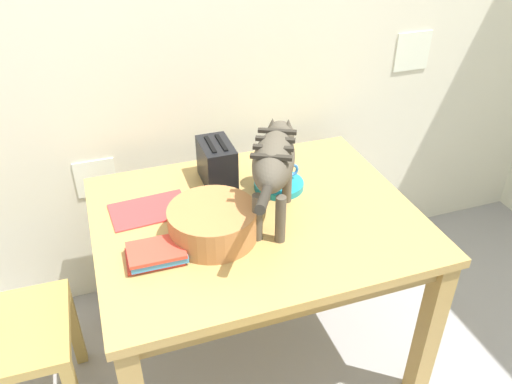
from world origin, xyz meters
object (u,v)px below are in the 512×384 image
Objects in this scene: magazine at (150,210)px; book_stack at (156,254)px; cat at (275,160)px; coffee_mug at (280,173)px; wicker_basket at (213,223)px; toaster at (217,163)px; dining_table at (256,234)px; saucer_bowl at (279,185)px.

book_stack is (-0.02, -0.28, 0.02)m from magazine.
cat reaches higher than book_stack.
wicker_basket is at bearing -146.28° from coffee_mug.
book_stack reaches higher than magazine.
wicker_basket is at bearing -107.77° from toaster.
cat is 2.83× the size of toaster.
dining_table is at bearing -135.46° from coffee_mug.
coffee_mug is at bearing 27.26° from book_stack.
cat reaches higher than dining_table.
wicker_basket is 1.53× the size of toaster.
wicker_basket is at bearing 15.18° from book_stack.
cat is at bearing 12.22° from wicker_basket.
book_stack is at bearing -152.59° from saucer_bowl.
toaster is (-0.22, 0.12, 0.02)m from coffee_mug.
dining_table is 0.33m from toaster.
wicker_basket is (-0.33, -0.22, -0.01)m from coffee_mug.
coffee_mug is at bearing 0.00° from saucer_bowl.
dining_table is at bearing -172.68° from cat.
saucer_bowl is at bearing -4.44° from magazine.
cat is 0.51m from book_stack.
cat reaches higher than coffee_mug.
saucer_bowl is 0.26m from toaster.
saucer_bowl is 0.40m from wicker_basket.
book_stack is 0.64× the size of wicker_basket.
book_stack is 0.98× the size of toaster.
toaster is (-0.07, 0.27, 0.18)m from dining_table.
cat reaches higher than wicker_basket.
cat is 0.35m from toaster.
dining_table is 0.41m from magazine.
saucer_bowl reaches higher than dining_table.
magazine is at bearing 85.45° from book_stack.
magazine is (-0.51, 0.01, -0.01)m from saucer_bowl.
saucer_bowl is 0.99× the size of toaster.
book_stack is (-0.54, -0.28, -0.04)m from coffee_mug.
magazine is at bearing 179.27° from coffee_mug.
wicker_basket reaches higher than saucer_bowl.
cat reaches higher than saucer_bowl.
dining_table is 0.23m from saucer_bowl.
saucer_bowl is 0.70× the size of magazine.
saucer_bowl is at bearing 180.00° from coffee_mug.
saucer_bowl is 0.05m from coffee_mug.
book_stack is at bearing -164.82° from wicker_basket.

